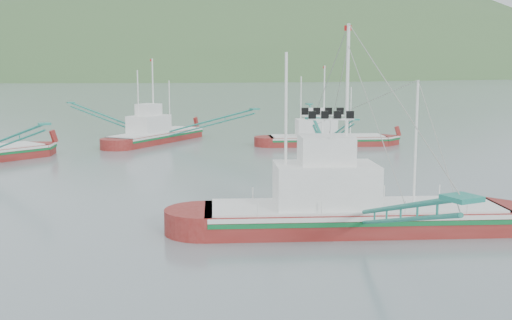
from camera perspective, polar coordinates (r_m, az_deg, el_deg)
name	(u,v)px	position (r m, az deg, el deg)	size (l,w,h in m)	color
ground	(309,237)	(33.35, 4.75, -6.81)	(1200.00, 1200.00, 0.00)	slate
main_boat	(353,186)	(34.36, 8.59, -2.32)	(16.33, 27.54, 11.70)	maroon
bg_boat_right	(327,128)	(70.46, 6.30, 2.81)	(13.09, 22.13, 9.34)	maroon
bg_boat_far	(156,123)	(73.86, -8.91, 3.25)	(18.78, 22.33, 10.17)	maroon
headland_right	(280,75)	(524.65, 2.15, 7.53)	(684.00, 432.00, 306.00)	#375A2E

